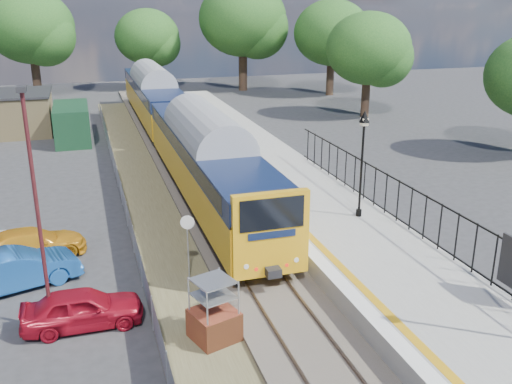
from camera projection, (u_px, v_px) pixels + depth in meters
name	position (u px, v px, depth m)	size (l,w,h in m)	color
ground	(292.00, 325.00, 17.97)	(120.00, 120.00, 0.00)	#2D2D30
track_bed	(210.00, 218.00, 26.57)	(5.90, 80.00, 0.29)	#473F38
platform	(317.00, 213.00, 26.24)	(5.00, 70.00, 0.90)	gray
platform_edge	(274.00, 208.00, 25.52)	(0.90, 70.00, 0.01)	silver
victorian_lamp_north	(363.00, 139.00, 23.50)	(0.44, 0.44, 4.60)	black
palisade_fence	(436.00, 224.00, 21.23)	(0.12, 26.00, 2.00)	black
wire_fence	(123.00, 200.00, 27.49)	(0.06, 52.00, 1.20)	#999EA3
outbuilding	(10.00, 115.00, 42.73)	(10.80, 10.10, 3.12)	tan
tree_line	(153.00, 35.00, 54.29)	(56.80, 43.80, 11.88)	#332319
train	(173.00, 118.00, 37.61)	(2.82, 40.83, 3.51)	orange
brick_plinth	(214.00, 311.00, 16.91)	(1.59, 1.59, 2.04)	brown
speed_sign	(188.00, 237.00, 20.35)	(0.50, 0.18, 2.54)	#999EA3
carpark_lamp	(36.00, 200.00, 16.48)	(0.25, 0.50, 7.53)	#47171A
car_red	(83.00, 308.00, 17.75)	(1.49, 3.71, 1.26)	maroon
car_blue	(16.00, 269.00, 20.13)	(1.51, 4.32, 1.42)	#184B94
car_yellow	(31.00, 244.00, 22.51)	(1.70, 4.17, 1.21)	orange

